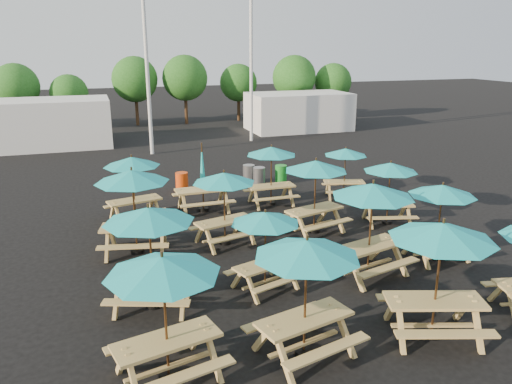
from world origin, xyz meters
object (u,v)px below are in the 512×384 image
object	(u,v)px
picnic_unit_2	(132,182)
picnic_unit_11	(271,155)
picnic_unit_6	(224,183)
waste_bin_0	(182,182)
picnic_unit_13	(442,195)
waste_bin_2	(249,174)
picnic_unit_1	(149,222)
picnic_unit_9	(373,196)
picnic_unit_10	(316,170)
picnic_unit_3	(132,166)
picnic_unit_5	(265,223)
picnic_unit_0	(163,274)
waste_bin_3	(281,174)
picnic_unit_14	(390,171)
waste_bin_1	(259,177)
picnic_unit_4	(307,256)
picnic_unit_15	(345,155)
picnic_unit_8	(442,239)
picnic_unit_7	(203,183)

from	to	relation	value
picnic_unit_2	picnic_unit_11	distance (m)	6.18
picnic_unit_6	waste_bin_0	size ratio (longest dim) A/B	2.81
picnic_unit_13	waste_bin_2	world-z (taller)	picnic_unit_13
picnic_unit_1	picnic_unit_9	world-z (taller)	picnic_unit_9
picnic_unit_10	waste_bin_0	bearing A→B (deg)	103.80
picnic_unit_3	picnic_unit_6	xyz separation A→B (m)	(2.42, -3.02, -0.01)
picnic_unit_5	waste_bin_0	world-z (taller)	picnic_unit_5
picnic_unit_0	waste_bin_3	distance (m)	13.76
picnic_unit_1	picnic_unit_13	size ratio (longest dim) A/B	1.19
picnic_unit_0	picnic_unit_2	size ratio (longest dim) A/B	0.97
picnic_unit_14	waste_bin_2	xyz separation A→B (m)	(-2.94, 6.41, -1.44)
picnic_unit_6	waste_bin_1	bearing A→B (deg)	47.66
picnic_unit_9	waste_bin_1	world-z (taller)	picnic_unit_9
picnic_unit_2	picnic_unit_4	bearing A→B (deg)	-54.11
picnic_unit_2	picnic_unit_10	size ratio (longest dim) A/B	1.03
picnic_unit_1	picnic_unit_11	bearing A→B (deg)	70.49
picnic_unit_9	picnic_unit_10	bearing A→B (deg)	76.56
picnic_unit_5	picnic_unit_13	size ratio (longest dim) A/B	0.97
picnic_unit_0	picnic_unit_3	xyz separation A→B (m)	(0.24, 8.96, -0.15)
picnic_unit_2	waste_bin_0	world-z (taller)	picnic_unit_2
picnic_unit_15	waste_bin_3	world-z (taller)	picnic_unit_15
picnic_unit_15	picnic_unit_4	bearing A→B (deg)	-104.64
picnic_unit_10	picnic_unit_14	bearing A→B (deg)	-16.09
picnic_unit_8	waste_bin_0	xyz separation A→B (m)	(-3.08, 12.28, -1.78)
picnic_unit_1	picnic_unit_4	size ratio (longest dim) A/B	1.06
picnic_unit_10	waste_bin_1	bearing A→B (deg)	74.29
picnic_unit_10	picnic_unit_15	size ratio (longest dim) A/B	1.17
picnic_unit_13	waste_bin_0	size ratio (longest dim) A/B	2.69
picnic_unit_8	picnic_unit_11	size ratio (longest dim) A/B	1.18
picnic_unit_5	picnic_unit_6	xyz separation A→B (m)	(-0.19, 3.18, 0.20)
picnic_unit_6	waste_bin_0	xyz separation A→B (m)	(-0.25, 5.99, -1.54)
picnic_unit_5	picnic_unit_9	distance (m)	2.90
picnic_unit_7	picnic_unit_15	bearing A→B (deg)	-2.62
picnic_unit_10	picnic_unit_13	size ratio (longest dim) A/B	1.11
picnic_unit_6	picnic_unit_0	bearing A→B (deg)	-128.63
picnic_unit_14	waste_bin_1	world-z (taller)	picnic_unit_14
picnic_unit_5	waste_bin_1	bearing A→B (deg)	54.08
picnic_unit_8	picnic_unit_11	distance (m)	9.53
picnic_unit_5	waste_bin_0	size ratio (longest dim) A/B	2.61
picnic_unit_6	picnic_unit_7	world-z (taller)	picnic_unit_7
picnic_unit_5	waste_bin_1	size ratio (longest dim) A/B	2.61
picnic_unit_3	picnic_unit_1	bearing A→B (deg)	-104.92
waste_bin_1	waste_bin_2	bearing A→B (deg)	117.52
picnic_unit_5	picnic_unit_11	world-z (taller)	picnic_unit_11
picnic_unit_10	picnic_unit_11	bearing A→B (deg)	80.94
picnic_unit_4	picnic_unit_5	distance (m)	2.89
picnic_unit_0	picnic_unit_15	distance (m)	12.42
picnic_unit_6	picnic_unit_7	distance (m)	3.42
picnic_unit_13	picnic_unit_14	bearing A→B (deg)	83.29
picnic_unit_5	waste_bin_2	world-z (taller)	picnic_unit_5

